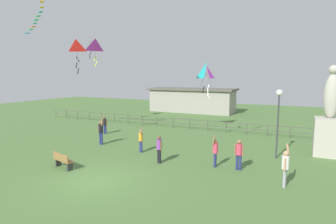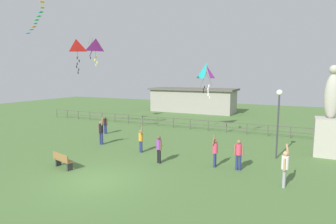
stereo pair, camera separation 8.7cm
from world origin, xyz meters
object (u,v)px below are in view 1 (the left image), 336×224
object	(u,v)px
person_0	(101,131)
person_5	(159,147)
person_6	(215,151)
kite_0	(92,38)
person_3	(239,153)
kite_2	(76,47)
person_4	(105,124)
park_bench	(63,160)
kite_3	(207,72)
statue_monument	(329,127)
person_2	(141,139)
lamppost	(279,108)
kite_5	(206,74)
kite_1	(96,46)
person_1	(285,166)

from	to	relation	value
person_0	person_5	world-z (taller)	person_0
person_6	kite_0	bearing A→B (deg)	153.55
person_3	kite_2	size ratio (longest dim) A/B	0.65
person_4	kite_0	distance (m)	8.97
park_bench	kite_3	distance (m)	14.48
person_0	person_4	bearing A→B (deg)	124.08
statue_monument	person_2	size ratio (longest dim) A/B	3.18
person_3	person_4	xyz separation A→B (m)	(-12.32, 4.34, -0.08)
person_2	person_4	bearing A→B (deg)	147.91
person_2	kite_0	bearing A→B (deg)	145.11
person_2	person_4	distance (m)	6.89
lamppost	kite_5	size ratio (longest dim) A/B	1.67
lamppost	park_bench	distance (m)	12.73
statue_monument	kite_0	size ratio (longest dim) A/B	2.09
person_3	kite_5	size ratio (longest dim) A/B	0.66
kite_1	kite_5	size ratio (longest dim) A/B	0.91
person_4	kite_2	distance (m)	6.88
person_4	kite_5	bearing A→B (deg)	11.03
person_4	kite_2	size ratio (longest dim) A/B	0.60
park_bench	person_6	world-z (taller)	person_6
person_1	kite_0	distance (m)	21.50
person_0	kite_2	distance (m)	6.49
kite_0	person_2	bearing A→B (deg)	-34.89
lamppost	kite_5	distance (m)	6.51
lamppost	statue_monument	bearing A→B (deg)	36.25
park_bench	person_0	world-z (taller)	person_0
person_6	park_bench	bearing A→B (deg)	-152.47
kite_3	person_4	bearing A→B (deg)	-147.12
park_bench	person_4	xyz separation A→B (m)	(-3.66, 8.22, 0.40)
person_1	person_6	xyz separation A→B (m)	(-3.62, 1.33, -0.07)
kite_2	kite_0	bearing A→B (deg)	120.41
kite_1	kite_2	world-z (taller)	kite_1
statue_monument	kite_3	size ratio (longest dim) A/B	2.14
statue_monument	kite_3	world-z (taller)	kite_3
person_4	person_5	world-z (taller)	person_5
kite_2	kite_5	distance (m)	9.95
person_3	kite_0	world-z (taller)	kite_0
park_bench	person_1	size ratio (longest dim) A/B	0.79
person_6	kite_2	world-z (taller)	kite_2
person_2	kite_3	world-z (taller)	kite_3
person_1	kite_5	size ratio (longest dim) A/B	0.78
kite_1	lamppost	bearing A→B (deg)	-4.93
kite_0	person_5	bearing A→B (deg)	-34.82
park_bench	kite_2	distance (m)	9.32
person_5	kite_1	size ratio (longest dim) A/B	0.70
person_3	kite_0	xyz separation A→B (m)	(-15.85, 7.21, 7.65)
person_2	kite_1	world-z (taller)	kite_1
lamppost	kite_1	bearing A→B (deg)	175.07
lamppost	person_3	world-z (taller)	lamppost
kite_1	kite_2	xyz separation A→B (m)	(0.64, -2.97, -0.42)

